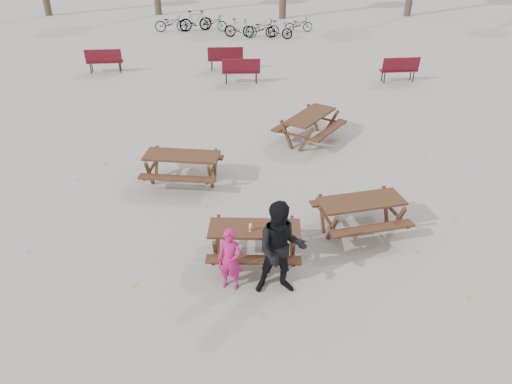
{
  "coord_description": "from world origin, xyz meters",
  "views": [
    {
      "loc": [
        0.25,
        -8.06,
        6.26
      ],
      "look_at": [
        0.0,
        1.0,
        1.0
      ],
      "focal_mm": 35.0,
      "sensor_mm": 36.0,
      "label": 1
    }
  ],
  "objects_px": {
    "child": "(230,260)",
    "picnic_table_north": "(183,169)",
    "food_tray": "(273,229)",
    "adult": "(281,249)",
    "picnic_table_east": "(360,216)",
    "soda_bottle": "(250,228)",
    "picnic_table_far": "(310,128)",
    "main_picnic_table": "(255,236)"
  },
  "relations": [
    {
      "from": "adult",
      "to": "picnic_table_north",
      "type": "relative_size",
      "value": 1.01
    },
    {
      "from": "child",
      "to": "picnic_table_east",
      "type": "height_order",
      "value": "child"
    },
    {
      "from": "soda_bottle",
      "to": "picnic_table_north",
      "type": "distance_m",
      "value": 3.78
    },
    {
      "from": "main_picnic_table",
      "to": "child",
      "type": "distance_m",
      "value": 0.94
    },
    {
      "from": "picnic_table_east",
      "to": "picnic_table_north",
      "type": "relative_size",
      "value": 0.97
    },
    {
      "from": "food_tray",
      "to": "picnic_table_east",
      "type": "relative_size",
      "value": 0.1
    },
    {
      "from": "adult",
      "to": "picnic_table_east",
      "type": "bearing_deg",
      "value": 44.54
    },
    {
      "from": "adult",
      "to": "food_tray",
      "type": "bearing_deg",
      "value": 95.73
    },
    {
      "from": "child",
      "to": "picnic_table_far",
      "type": "bearing_deg",
      "value": 86.57
    },
    {
      "from": "food_tray",
      "to": "soda_bottle",
      "type": "distance_m",
      "value": 0.43
    },
    {
      "from": "food_tray",
      "to": "picnic_table_far",
      "type": "distance_m",
      "value": 6.1
    },
    {
      "from": "picnic_table_east",
      "to": "main_picnic_table",
      "type": "bearing_deg",
      "value": -169.84
    },
    {
      "from": "soda_bottle",
      "to": "picnic_table_east",
      "type": "distance_m",
      "value": 2.66
    },
    {
      "from": "soda_bottle",
      "to": "picnic_table_north",
      "type": "relative_size",
      "value": 0.09
    },
    {
      "from": "main_picnic_table",
      "to": "picnic_table_far",
      "type": "bearing_deg",
      "value": 75.95
    },
    {
      "from": "food_tray",
      "to": "adult",
      "type": "distance_m",
      "value": 0.86
    },
    {
      "from": "adult",
      "to": "picnic_table_east",
      "type": "distance_m",
      "value": 2.72
    },
    {
      "from": "main_picnic_table",
      "to": "food_tray",
      "type": "xyz_separation_m",
      "value": [
        0.35,
        -0.08,
        0.21
      ]
    },
    {
      "from": "child",
      "to": "picnic_table_far",
      "type": "height_order",
      "value": "child"
    },
    {
      "from": "adult",
      "to": "main_picnic_table",
      "type": "bearing_deg",
      "value": 114.38
    },
    {
      "from": "food_tray",
      "to": "picnic_table_east",
      "type": "height_order",
      "value": "food_tray"
    },
    {
      "from": "main_picnic_table",
      "to": "soda_bottle",
      "type": "relative_size",
      "value": 10.59
    },
    {
      "from": "child",
      "to": "adult",
      "type": "height_order",
      "value": "adult"
    },
    {
      "from": "food_tray",
      "to": "picnic_table_far",
      "type": "bearing_deg",
      "value": 79.35
    },
    {
      "from": "adult",
      "to": "picnic_table_east",
      "type": "height_order",
      "value": "adult"
    },
    {
      "from": "soda_bottle",
      "to": "picnic_table_far",
      "type": "height_order",
      "value": "soda_bottle"
    },
    {
      "from": "picnic_table_north",
      "to": "child",
      "type": "bearing_deg",
      "value": -64.35
    },
    {
      "from": "food_tray",
      "to": "child",
      "type": "bearing_deg",
      "value": -135.46
    },
    {
      "from": "picnic_table_north",
      "to": "picnic_table_far",
      "type": "height_order",
      "value": "picnic_table_far"
    },
    {
      "from": "main_picnic_table",
      "to": "picnic_table_far",
      "type": "height_order",
      "value": "picnic_table_far"
    },
    {
      "from": "soda_bottle",
      "to": "picnic_table_north",
      "type": "xyz_separation_m",
      "value": [
        -1.85,
        3.27,
        -0.44
      ]
    },
    {
      "from": "adult",
      "to": "picnic_table_north",
      "type": "xyz_separation_m",
      "value": [
        -2.42,
        4.06,
        -0.54
      ]
    },
    {
      "from": "picnic_table_east",
      "to": "picnic_table_far",
      "type": "bearing_deg",
      "value": 83.56
    },
    {
      "from": "food_tray",
      "to": "adult",
      "type": "bearing_deg",
      "value": -80.07
    },
    {
      "from": "picnic_table_east",
      "to": "picnic_table_north",
      "type": "xyz_separation_m",
      "value": [
        -4.18,
        2.06,
        0.01
      ]
    },
    {
      "from": "picnic_table_east",
      "to": "soda_bottle",
      "type": "bearing_deg",
      "value": -168.2
    },
    {
      "from": "food_tray",
      "to": "child",
      "type": "relative_size",
      "value": 0.14
    },
    {
      "from": "child",
      "to": "picnic_table_north",
      "type": "distance_m",
      "value": 4.27
    },
    {
      "from": "child",
      "to": "food_tray",
      "type": "bearing_deg",
      "value": 56.84
    },
    {
      "from": "food_tray",
      "to": "picnic_table_north",
      "type": "distance_m",
      "value": 3.97
    },
    {
      "from": "child",
      "to": "picnic_table_north",
      "type": "bearing_deg",
      "value": 122.95
    },
    {
      "from": "adult",
      "to": "picnic_table_far",
      "type": "xyz_separation_m",
      "value": [
        0.98,
        6.81,
        -0.53
      ]
    }
  ]
}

